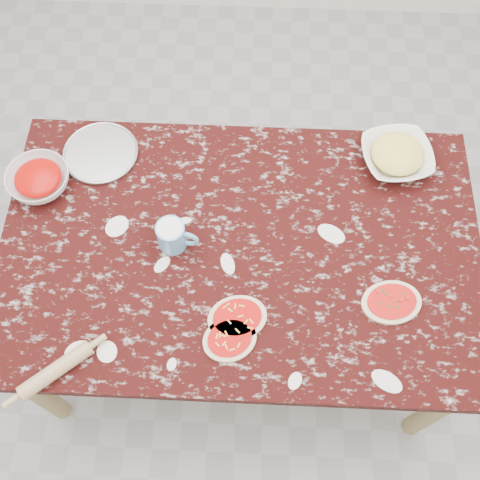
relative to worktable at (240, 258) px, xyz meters
name	(u,v)px	position (x,y,z in m)	size (l,w,h in m)	color
ground	(240,321)	(0.00, 0.00, -0.67)	(4.00, 4.00, 0.00)	gray
worktable	(240,258)	(0.00, 0.00, 0.00)	(1.60, 1.00, 0.75)	black
pizza_tray	(101,153)	(-0.52, 0.35, 0.09)	(0.26, 0.26, 0.01)	#B2B2B7
sauce_bowl	(39,180)	(-0.70, 0.21, 0.12)	(0.22, 0.22, 0.07)	white
cheese_bowl	(396,157)	(0.54, 0.37, 0.11)	(0.25, 0.25, 0.06)	white
flour_mug	(173,236)	(-0.22, 0.00, 0.14)	(0.14, 0.09, 0.11)	#61A0D1
pizza_left	(237,318)	(0.00, -0.25, 0.09)	(0.22, 0.19, 0.02)	beige
pizza_mid	(230,339)	(-0.02, -0.32, 0.09)	(0.21, 0.19, 0.02)	beige
pizza_right	(391,302)	(0.48, -0.18, 0.09)	(0.22, 0.18, 0.02)	beige
rolling_pin	(56,370)	(-0.52, -0.44, 0.11)	(0.05, 0.05, 0.23)	tan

